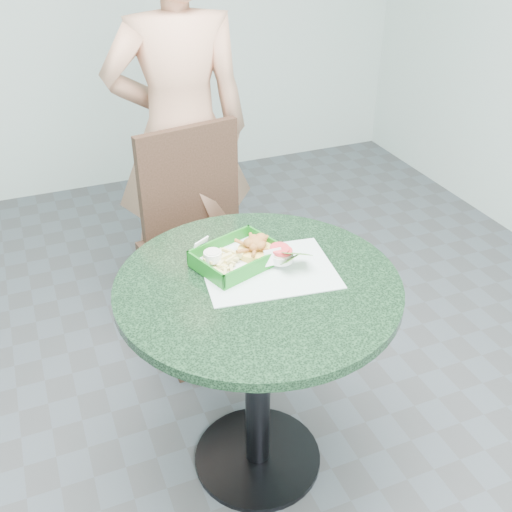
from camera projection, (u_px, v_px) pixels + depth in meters
name	position (u px, v px, depth m)	size (l,w,h in m)	color
floor	(258.00, 458.00, 2.14)	(4.00, 5.00, 0.02)	#303335
cafe_table	(258.00, 332.00, 1.83)	(0.83, 0.83, 0.75)	black
dining_chair	(200.00, 228.00, 2.47)	(0.44, 0.44, 0.93)	#371E11
diner_person	(179.00, 113.00, 2.49)	(0.68, 0.45, 1.86)	tan
placemat	(268.00, 276.00, 1.78)	(0.38, 0.29, 0.00)	silver
food_basket	(237.00, 265.00, 1.81)	(0.24, 0.18, 0.05)	#146B19
crab_sandwich	(258.00, 254.00, 1.80)	(0.11, 0.11, 0.07)	#F7C753
fries_pile	(222.00, 263.00, 1.77)	(0.12, 0.13, 0.05)	#EAD780
sauce_ramekin	(211.00, 257.00, 1.78)	(0.05, 0.05, 0.03)	white
garnish_cup	(282.00, 268.00, 1.75)	(0.11, 0.10, 0.04)	silver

